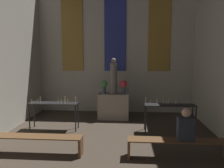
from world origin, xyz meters
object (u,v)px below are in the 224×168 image
object	(u,v)px
altar	(114,106)
candle_rack_right	(170,108)
flower_vase_right	(123,85)
candle_rack_left	(54,106)
pew_back_left	(35,140)
statue	(114,77)
person_seated	(186,126)
flower_vase_left	(104,85)
pew_back_right	(178,145)

from	to	relation	value
altar	candle_rack_right	bearing A→B (deg)	-37.82
flower_vase_right	candle_rack_left	distance (m)	2.60
flower_vase_right	pew_back_left	world-z (taller)	flower_vase_right
candle_rack_left	pew_back_left	world-z (taller)	candle_rack_left
statue	flower_vase_right	xyz separation A→B (m)	(0.36, 0.00, -0.31)
statue	person_seated	bearing A→B (deg)	-59.99
flower_vase_left	person_seated	size ratio (longest dim) A/B	0.68
altar	candle_rack_left	distance (m)	2.28
statue	altar	bearing A→B (deg)	0.00
person_seated	candle_rack_left	bearing A→B (deg)	154.08
pew_back_left	altar	bearing A→B (deg)	62.24
altar	flower_vase_left	size ratio (longest dim) A/B	2.25
candle_rack_left	person_seated	xyz separation A→B (m)	(3.59, -1.75, 0.02)
candle_rack_left	person_seated	distance (m)	3.99
statue	pew_back_right	bearing A→B (deg)	-62.24
altar	pew_back_right	size ratio (longest dim) A/B	0.50
candle_rack_left	candle_rack_right	world-z (taller)	candle_rack_left
pew_back_left	pew_back_right	xyz separation A→B (m)	(3.30, 0.00, 0.00)
flower_vase_left	candle_rack_right	xyz separation A→B (m)	(2.14, -1.38, -0.49)
candle_rack_left	pew_back_left	size ratio (longest dim) A/B	0.67
candle_rack_right	flower_vase_left	bearing A→B (deg)	147.17
altar	person_seated	xyz separation A→B (m)	(1.81, -3.13, 0.30)
candle_rack_left	altar	bearing A→B (deg)	37.85
candle_rack_right	flower_vase_right	bearing A→B (deg)	135.74
statue	flower_vase_right	distance (m)	0.47
altar	flower_vase_left	world-z (taller)	flower_vase_left
person_seated	flower_vase_left	bearing A→B (deg)	124.73
statue	pew_back_right	distance (m)	3.74
pew_back_left	person_seated	bearing A→B (deg)	0.00
flower_vase_left	pew_back_left	bearing A→B (deg)	-112.32
candle_rack_right	pew_back_right	xyz separation A→B (m)	(-0.13, -1.75, -0.41)
person_seated	pew_back_right	bearing A→B (deg)	180.00
candle_rack_left	candle_rack_right	xyz separation A→B (m)	(3.57, 0.00, 0.00)
candle_rack_left	pew_back_left	bearing A→B (deg)	-85.57
flower_vase_left	pew_back_left	size ratio (longest dim) A/B	0.22
person_seated	statue	bearing A→B (deg)	120.01
candle_rack_right	pew_back_left	distance (m)	3.87
candle_rack_left	person_seated	world-z (taller)	person_seated
pew_back_right	candle_rack_left	bearing A→B (deg)	153.03
altar	pew_back_right	xyz separation A→B (m)	(1.65, -3.13, -0.13)
flower_vase_left	flower_vase_right	xyz separation A→B (m)	(0.72, 0.00, 0.00)
flower_vase_left	pew_back_left	world-z (taller)	flower_vase_left
altar	person_seated	size ratio (longest dim) A/B	1.53
pew_back_left	person_seated	xyz separation A→B (m)	(3.46, 0.00, 0.43)
candle_rack_right	pew_back_right	size ratio (longest dim) A/B	0.67
flower_vase_right	candle_rack_left	size ratio (longest dim) A/B	0.33
pew_back_right	person_seated	world-z (taller)	person_seated
statue	pew_back_left	world-z (taller)	statue
candle_rack_left	person_seated	bearing A→B (deg)	-25.92
altar	pew_back_left	world-z (taller)	altar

